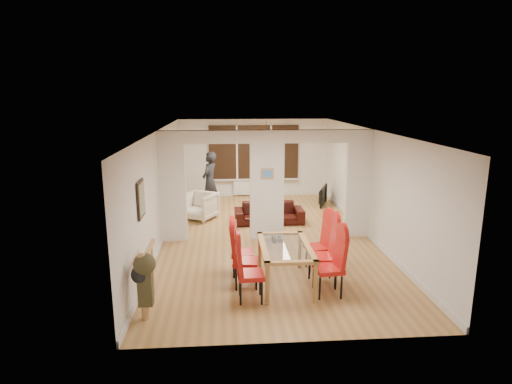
{
  "coord_description": "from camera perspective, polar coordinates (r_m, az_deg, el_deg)",
  "views": [
    {
      "loc": [
        -0.99,
        -9.83,
        3.4
      ],
      "look_at": [
        -0.21,
        0.6,
        1.01
      ],
      "focal_mm": 30.0,
      "sensor_mm": 36.0,
      "label": 1
    }
  ],
  "objects": [
    {
      "name": "divider_wall",
      "position": [
        10.1,
        1.46,
        0.89
      ],
      "size": [
        5.0,
        0.18,
        2.6
      ],
      "primitive_type": "cube",
      "color": "white",
      "rests_on": "floor"
    },
    {
      "name": "coffee_table",
      "position": [
        12.87,
        2.53,
        -1.89
      ],
      "size": [
        1.07,
        0.58,
        0.24
      ],
      "primitive_type": null,
      "rotation": [
        0.0,
        0.0,
        -0.05
      ],
      "color": "#311D10",
      "rests_on": "floor"
    },
    {
      "name": "armchair",
      "position": [
        11.96,
        -7.52,
        -1.87
      ],
      "size": [
        1.11,
        1.11,
        0.75
      ],
      "primitive_type": "imported",
      "rotation": [
        0.0,
        0.0,
        -0.53
      ],
      "color": "beige",
      "rests_on": "floor"
    },
    {
      "name": "dining_chair_lb",
      "position": [
        7.75,
        -1.38,
        -8.7
      ],
      "size": [
        0.49,
        0.49,
        1.1
      ],
      "primitive_type": null,
      "rotation": [
        0.0,
        0.0,
        -0.13
      ],
      "color": "#B11612",
      "rests_on": "floor"
    },
    {
      "name": "dining_chair_rb",
      "position": [
        7.93,
        8.89,
        -8.01
      ],
      "size": [
        0.48,
        0.48,
        1.19
      ],
      "primitive_type": null,
      "rotation": [
        0.0,
        0.0,
        -0.02
      ],
      "color": "#B11612",
      "rests_on": "floor"
    },
    {
      "name": "person",
      "position": [
        12.82,
        -6.18,
        1.46
      ],
      "size": [
        0.75,
        0.64,
        1.75
      ],
      "primitive_type": "imported",
      "rotation": [
        0.0,
        0.0,
        -1.98
      ],
      "color": "black",
      "rests_on": "floor"
    },
    {
      "name": "television",
      "position": [
        13.6,
        8.56,
        -0.46
      ],
      "size": [
        1.0,
        0.51,
        0.59
      ],
      "primitive_type": "imported",
      "rotation": [
        0.0,
        0.0,
        1.18
      ],
      "color": "black",
      "rests_on": "floor"
    },
    {
      "name": "room_walls",
      "position": [
        10.1,
        1.46,
        0.89
      ],
      "size": [
        5.0,
        9.0,
        2.6
      ],
      "primitive_type": null,
      "color": "silver",
      "rests_on": "floor"
    },
    {
      "name": "shoes",
      "position": [
        10.15,
        2.79,
        -6.41
      ],
      "size": [
        0.23,
        0.25,
        0.1
      ],
      "primitive_type": null,
      "color": "black",
      "rests_on": "floor"
    },
    {
      "name": "dining_chair_la",
      "position": [
        7.24,
        -0.73,
        -10.37
      ],
      "size": [
        0.45,
        0.45,
        1.08
      ],
      "primitive_type": null,
      "rotation": [
        0.0,
        0.0,
        0.05
      ],
      "color": "#B11612",
      "rests_on": "floor"
    },
    {
      "name": "bottle",
      "position": [
        12.78,
        1.69,
        -0.8
      ],
      "size": [
        0.07,
        0.07,
        0.27
      ],
      "primitive_type": "cylinder",
      "color": "#143F19",
      "rests_on": "coffee_table"
    },
    {
      "name": "stair_newel",
      "position": [
        7.33,
        -14.06,
        -10.41
      ],
      "size": [
        0.4,
        1.2,
        1.1
      ],
      "primitive_type": null,
      "color": "tan",
      "rests_on": "floor"
    },
    {
      "name": "bay_window_blinds",
      "position": [
        14.43,
        -0.28,
        5.32
      ],
      "size": [
        3.0,
        0.08,
        1.8
      ],
      "primitive_type": "cube",
      "color": "black",
      "rests_on": "room_walls"
    },
    {
      "name": "sofa",
      "position": [
        11.57,
        1.75,
        -2.81
      ],
      "size": [
        1.87,
        0.75,
        0.54
      ],
      "primitive_type": "imported",
      "rotation": [
        0.0,
        0.0,
        0.01
      ],
      "color": "black",
      "rests_on": "floor"
    },
    {
      "name": "wall_poster",
      "position": [
        7.79,
        -15.11,
        -0.93
      ],
      "size": [
        0.04,
        0.52,
        0.67
      ],
      "primitive_type": "cube",
      "color": "gray",
      "rests_on": "room_walls"
    },
    {
      "name": "floor",
      "position": [
        10.45,
        1.42,
        -6.11
      ],
      "size": [
        5.0,
        9.0,
        0.01
      ],
      "primitive_type": "cube",
      "color": "#AD7E45",
      "rests_on": "ground"
    },
    {
      "name": "dining_chair_ra",
      "position": [
        7.52,
        9.68,
        -9.46
      ],
      "size": [
        0.5,
        0.5,
        1.13
      ],
      "primitive_type": null,
      "rotation": [
        0.0,
        0.0,
        0.11
      ],
      "color": "#B11612",
      "rests_on": "floor"
    },
    {
      "name": "radiator",
      "position": [
        14.6,
        -0.27,
        0.63
      ],
      "size": [
        1.4,
        0.08,
        0.5
      ],
      "primitive_type": "cube",
      "color": "white",
      "rests_on": "floor"
    },
    {
      "name": "pendant_light",
      "position": [
        13.25,
        1.36,
        7.47
      ],
      "size": [
        0.36,
        0.36,
        0.36
      ],
      "primitive_type": "sphere",
      "color": "orange",
      "rests_on": "room_walls"
    },
    {
      "name": "dining_chair_lc",
      "position": [
        8.24,
        -1.85,
        -7.61
      ],
      "size": [
        0.43,
        0.43,
        1.03
      ],
      "primitive_type": null,
      "rotation": [
        0.0,
        0.0,
        -0.05
      ],
      "color": "#B11612",
      "rests_on": "floor"
    },
    {
      "name": "bowl",
      "position": [
        12.85,
        2.88,
        -1.23
      ],
      "size": [
        0.22,
        0.22,
        0.05
      ],
      "primitive_type": "imported",
      "color": "#311D10",
      "rests_on": "coffee_table"
    },
    {
      "name": "dining_chair_rc",
      "position": [
        8.5,
        8.22,
        -6.83
      ],
      "size": [
        0.53,
        0.53,
        1.1
      ],
      "primitive_type": null,
      "rotation": [
        0.0,
        0.0,
        0.24
      ],
      "color": "#B11612",
      "rests_on": "floor"
    },
    {
      "name": "dining_table",
      "position": [
        7.9,
        3.9,
        -9.67
      ],
      "size": [
        0.9,
        1.6,
        0.75
      ],
      "primitive_type": null,
      "color": "#A8773E",
      "rests_on": "floor"
    },
    {
      "name": "pillar_photo",
      "position": [
        9.94,
        1.52,
        2.46
      ],
      "size": [
        0.3,
        0.03,
        0.25
      ],
      "primitive_type": "cube",
      "color": "#4C8CD8",
      "rests_on": "divider_wall"
    }
  ]
}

